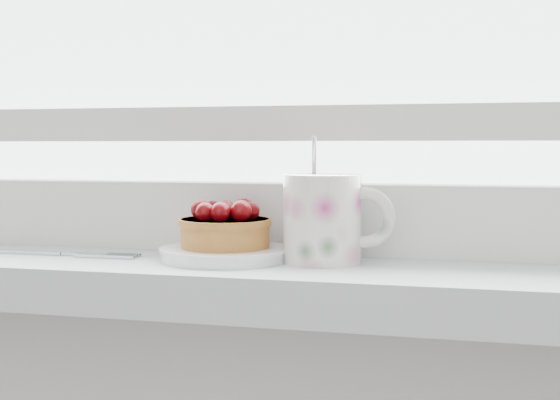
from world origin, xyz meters
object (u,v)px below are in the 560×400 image
(saucer, at_px, (225,254))
(raspberry_tart, at_px, (225,227))
(floral_mug, at_px, (325,217))
(fork, at_px, (48,253))

(saucer, height_order, raspberry_tart, raspberry_tart)
(floral_mug, relative_size, fork, 0.61)
(fork, bearing_deg, floral_mug, 3.58)
(fork, bearing_deg, raspberry_tart, 2.96)
(saucer, relative_size, floral_mug, 1.06)
(saucer, relative_size, raspberry_tart, 1.41)
(saucer, bearing_deg, fork, -177.07)
(fork, bearing_deg, saucer, 2.93)
(saucer, xyz_separation_m, fork, (-0.18, -0.01, -0.00))
(saucer, distance_m, raspberry_tart, 0.03)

